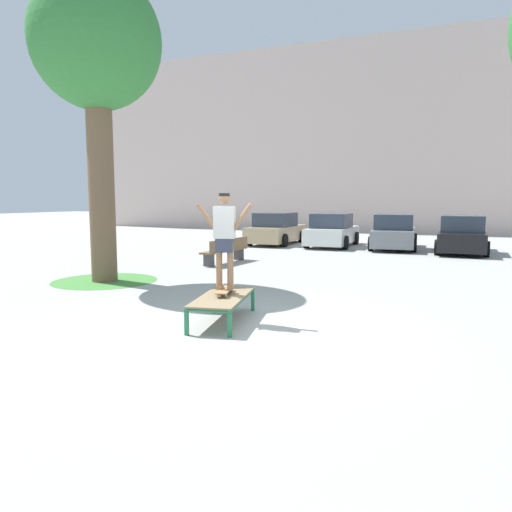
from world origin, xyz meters
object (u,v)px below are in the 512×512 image
skate_box (223,299)px  skateboard (225,290)px  skater (225,234)px  park_bench (226,250)px  tree_near_left (96,49)px  car_white (332,231)px  car_grey (394,233)px  car_black (462,236)px  car_tan (276,230)px

skate_box → skateboard: skateboard is taller
skateboard → skater: size_ratio=0.49×
skateboard → park_bench: size_ratio=0.34×
skateboard → tree_near_left: (-4.76, 2.49, 5.32)m
skater → skateboard: bearing=-74.0°
skate_box → skateboard: bearing=101.8°
car_white → car_grey: (2.73, -0.02, 0.00)m
skate_box → car_black: 14.14m
skateboard → car_black: bearing=73.7°
skateboard → car_grey: car_grey is taller
tree_near_left → park_bench: (1.36, 4.43, -5.41)m
skate_box → tree_near_left: (-4.79, 2.64, 5.44)m
skate_box → tree_near_left: bearing=151.2°
tree_near_left → car_tan: bearing=87.6°
car_grey → car_black: 2.80m
skater → car_white: bearing=96.2°
car_white → park_bench: bearing=-104.5°
car_white → park_bench: size_ratio=1.75×
skateboard → car_white: car_white is taller
car_grey → tree_near_left: bearing=-117.2°
skate_box → tree_near_left: 7.71m
tree_near_left → car_grey: (5.95, 11.58, -5.16)m
skater → car_white: size_ratio=0.40×
car_tan → car_black: (8.20, -0.69, 0.00)m
skater → car_white: skater is taller
car_tan → car_grey: (5.47, -0.08, 0.00)m
skateboard → skater: 0.99m
car_grey → skateboard: bearing=-94.8°
skater → car_grey: (1.19, 14.06, -0.84)m
skate_box → car_grey: bearing=85.3°
car_grey → car_black: size_ratio=1.02×
tree_near_left → car_tan: tree_near_left is taller
car_white → car_black: bearing=-6.7°
car_white → car_grey: 2.73m
skate_box → skateboard: size_ratio=2.45×
car_tan → car_white: 2.73m
park_bench → skate_box: bearing=-64.2°
car_grey → car_black: same height
skater → car_tan: skater is taller
skater → car_black: bearing=73.7°
car_white → tree_near_left: bearing=-105.5°
skate_box → car_black: (3.89, 13.60, 0.28)m
skateboard → tree_near_left: size_ratio=0.11×
car_black → park_bench: bearing=-138.3°
skateboard → car_grey: bearing=85.2°
tree_near_left → park_bench: 7.13m
park_bench → tree_near_left: bearing=-107.1°
skateboard → car_grey: 14.12m
skate_box → car_tan: car_tan is taller
car_black → park_bench: car_black is taller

